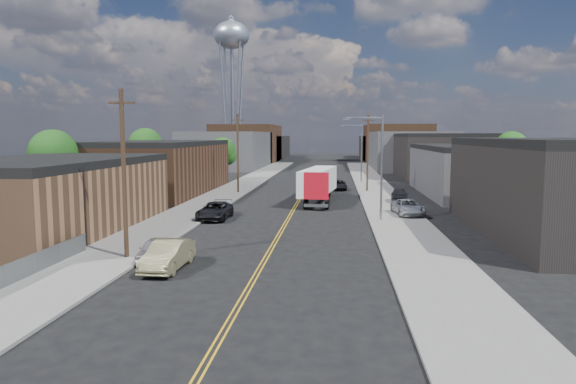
% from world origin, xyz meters
% --- Properties ---
extents(ground, '(260.00, 260.00, 0.00)m').
position_xyz_m(ground, '(0.00, 60.00, 0.00)').
color(ground, black).
rests_on(ground, ground).
extents(centerline, '(0.32, 120.00, 0.01)m').
position_xyz_m(centerline, '(0.00, 45.00, 0.01)').
color(centerline, gold).
rests_on(centerline, ground).
extents(sidewalk_left, '(5.00, 140.00, 0.15)m').
position_xyz_m(sidewalk_left, '(-9.50, 45.00, 0.07)').
color(sidewalk_left, slate).
rests_on(sidewalk_left, ground).
extents(sidewalk_right, '(5.00, 140.00, 0.15)m').
position_xyz_m(sidewalk_right, '(9.50, 45.00, 0.07)').
color(sidewalk_right, slate).
rests_on(sidewalk_right, ground).
extents(warehouse_tan, '(12.00, 22.00, 5.60)m').
position_xyz_m(warehouse_tan, '(-18.00, 18.00, 2.80)').
color(warehouse_tan, brown).
rests_on(warehouse_tan, ground).
extents(warehouse_brown, '(12.00, 26.00, 6.60)m').
position_xyz_m(warehouse_brown, '(-18.00, 44.00, 3.30)').
color(warehouse_brown, '#442B1B').
rests_on(warehouse_brown, ground).
extents(industrial_right_b, '(14.00, 24.00, 6.10)m').
position_xyz_m(industrial_right_b, '(22.00, 46.00, 3.05)').
color(industrial_right_b, '#323234').
rests_on(industrial_right_b, ground).
extents(industrial_right_c, '(14.00, 22.00, 7.60)m').
position_xyz_m(industrial_right_c, '(22.00, 72.00, 3.80)').
color(industrial_right_c, black).
rests_on(industrial_right_c, ground).
extents(skyline_left_a, '(16.00, 30.00, 8.00)m').
position_xyz_m(skyline_left_a, '(-20.00, 95.00, 4.00)').
color(skyline_left_a, '#323234').
rests_on(skyline_left_a, ground).
extents(skyline_right_a, '(16.00, 30.00, 8.00)m').
position_xyz_m(skyline_right_a, '(20.00, 95.00, 4.00)').
color(skyline_right_a, '#323234').
rests_on(skyline_right_a, ground).
extents(skyline_left_b, '(16.00, 26.00, 10.00)m').
position_xyz_m(skyline_left_b, '(-20.00, 120.00, 5.00)').
color(skyline_left_b, '#442B1B').
rests_on(skyline_left_b, ground).
extents(skyline_right_b, '(16.00, 26.00, 10.00)m').
position_xyz_m(skyline_right_b, '(20.00, 120.00, 5.00)').
color(skyline_right_b, '#442B1B').
rests_on(skyline_right_b, ground).
extents(skyline_left_c, '(16.00, 40.00, 7.00)m').
position_xyz_m(skyline_left_c, '(-20.00, 140.00, 3.50)').
color(skyline_left_c, black).
rests_on(skyline_left_c, ground).
extents(skyline_right_c, '(16.00, 40.00, 7.00)m').
position_xyz_m(skyline_right_c, '(20.00, 140.00, 3.50)').
color(skyline_right_c, black).
rests_on(skyline_right_c, ground).
extents(water_tower, '(9.00, 9.00, 36.90)m').
position_xyz_m(water_tower, '(-22.00, 110.00, 30.65)').
color(water_tower, gray).
rests_on(water_tower, ground).
extents(streetlight_near, '(3.39, 0.25, 9.00)m').
position_xyz_m(streetlight_near, '(7.60, 25.00, 5.33)').
color(streetlight_near, gray).
rests_on(streetlight_near, ground).
extents(streetlight_far, '(3.39, 0.25, 9.00)m').
position_xyz_m(streetlight_far, '(7.60, 60.00, 5.33)').
color(streetlight_far, gray).
rests_on(streetlight_far, ground).
extents(utility_pole_left_near, '(1.60, 0.26, 10.00)m').
position_xyz_m(utility_pole_left_near, '(-8.20, 10.00, 5.14)').
color(utility_pole_left_near, black).
rests_on(utility_pole_left_near, ground).
extents(utility_pole_left_far, '(1.60, 0.26, 10.00)m').
position_xyz_m(utility_pole_left_far, '(-8.20, 45.00, 5.14)').
color(utility_pole_left_far, black).
rests_on(utility_pole_left_far, ground).
extents(utility_pole_right, '(1.60, 0.26, 10.00)m').
position_xyz_m(utility_pole_right, '(8.20, 48.00, 5.14)').
color(utility_pole_right, black).
rests_on(utility_pole_right, ground).
extents(chainlink_fence, '(0.05, 16.00, 1.22)m').
position_xyz_m(chainlink_fence, '(-11.50, 3.50, 0.66)').
color(chainlink_fence, slate).
rests_on(chainlink_fence, ground).
extents(tree_left_near, '(4.85, 4.76, 7.91)m').
position_xyz_m(tree_left_near, '(-23.94, 30.00, 5.18)').
color(tree_left_near, black).
rests_on(tree_left_near, ground).
extents(tree_left_mid, '(5.10, 5.04, 8.37)m').
position_xyz_m(tree_left_mid, '(-23.94, 55.00, 5.48)').
color(tree_left_mid, black).
rests_on(tree_left_mid, ground).
extents(tree_left_far, '(4.35, 4.20, 6.97)m').
position_xyz_m(tree_left_far, '(-13.94, 62.00, 4.57)').
color(tree_left_far, black).
rests_on(tree_left_far, ground).
extents(tree_right_far, '(4.85, 4.76, 7.91)m').
position_xyz_m(tree_right_far, '(30.06, 60.00, 5.18)').
color(tree_right_far, black).
rests_on(tree_right_far, ground).
extents(semi_truck, '(3.94, 14.65, 3.76)m').
position_xyz_m(semi_truck, '(2.25, 37.63, 2.14)').
color(semi_truck, silver).
rests_on(semi_truck, ground).
extents(car_left_a, '(1.82, 3.96, 1.31)m').
position_xyz_m(car_left_a, '(-6.40, 9.84, 0.66)').
color(car_left_a, '#B6B8BC').
rests_on(car_left_a, ground).
extents(car_left_b, '(1.83, 4.87, 1.59)m').
position_xyz_m(car_left_b, '(-5.00, 8.00, 0.79)').
color(car_left_b, '#857F57').
rests_on(car_left_b, ground).
extents(car_left_c, '(2.46, 5.34, 1.48)m').
position_xyz_m(car_left_c, '(-6.39, 24.71, 0.74)').
color(car_left_c, black).
rests_on(car_left_c, ground).
extents(car_left_d, '(1.96, 4.76, 1.38)m').
position_xyz_m(car_left_d, '(-6.40, 26.00, 0.69)').
color(car_left_d, '#AEB1B4').
rests_on(car_left_d, ground).
extents(car_right_lot_a, '(2.81, 5.21, 1.39)m').
position_xyz_m(car_right_lot_a, '(10.68, 28.00, 0.84)').
color(car_right_lot_a, '#B8BCBE').
rests_on(car_right_lot_a, sidewalk_right).
extents(car_right_lot_c, '(2.12, 4.45, 1.47)m').
position_xyz_m(car_right_lot_c, '(11.00, 36.96, 0.89)').
color(car_right_lot_c, black).
rests_on(car_right_lot_c, sidewalk_right).
extents(car_ahead_truck, '(2.31, 4.75, 1.30)m').
position_xyz_m(car_ahead_truck, '(4.50, 49.84, 0.65)').
color(car_ahead_truck, black).
rests_on(car_ahead_truck, ground).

